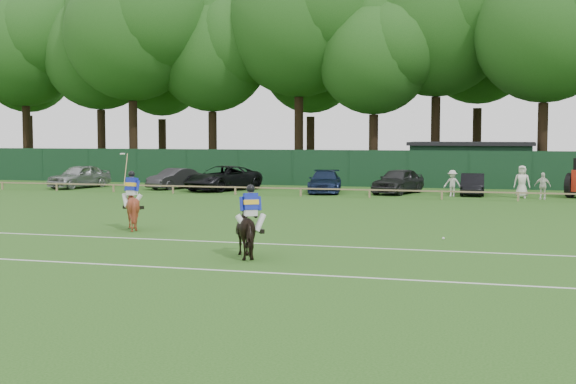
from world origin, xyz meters
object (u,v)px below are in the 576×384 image
(sedan_navy, at_px, (325,182))
(polo_ball, at_px, (443,238))
(horse_dark, at_px, (251,231))
(horse_chestnut, at_px, (132,208))
(sedan_grey, at_px, (174,179))
(utility_shed, at_px, (471,164))
(spectator_left, at_px, (452,183))
(sedan_silver, at_px, (79,176))
(spectator_right, at_px, (522,182))
(suv_black, at_px, (222,178))
(estate_black, at_px, (472,184))
(spectator_mid, at_px, (543,186))
(hatch_grey, at_px, (398,181))

(sedan_navy, relative_size, polo_ball, 51.94)
(horse_dark, distance_m, horse_chestnut, 8.17)
(horse_chestnut, xyz_separation_m, sedan_navy, (2.81, 19.74, -0.14))
(horse_dark, distance_m, sedan_navy, 25.06)
(sedan_grey, distance_m, utility_shed, 20.36)
(spectator_left, bearing_deg, sedan_silver, -177.36)
(spectator_right, bearing_deg, sedan_grey, 176.72)
(utility_shed, bearing_deg, spectator_right, -71.61)
(suv_black, relative_size, spectator_right, 3.06)
(horse_chestnut, distance_m, spectator_left, 21.66)
(suv_black, bearing_deg, horse_chestnut, -58.98)
(spectator_left, bearing_deg, utility_shed, 90.22)
(horse_dark, bearing_deg, sedan_silver, -81.29)
(utility_shed, bearing_deg, spectator_left, -93.51)
(estate_black, bearing_deg, spectator_right, -28.84)
(horse_chestnut, bearing_deg, sedan_navy, -88.22)
(suv_black, height_order, utility_shed, utility_shed)
(spectator_left, relative_size, spectator_mid, 1.03)
(sedan_silver, xyz_separation_m, spectator_right, (28.23, -0.42, 0.14))
(horse_dark, bearing_deg, hatch_grey, -122.83)
(hatch_grey, height_order, polo_ball, hatch_grey)
(sedan_grey, bearing_deg, polo_ball, -28.68)
(sedan_grey, height_order, spectator_left, spectator_left)
(spectator_right, height_order, polo_ball, spectator_right)
(sedan_silver, bearing_deg, spectator_mid, 12.71)
(suv_black, relative_size, hatch_grey, 1.24)
(sedan_silver, height_order, estate_black, sedan_silver)
(utility_shed, bearing_deg, estate_black, -86.77)
(spectator_left, distance_m, spectator_mid, 4.94)
(sedan_navy, height_order, spectator_left, spectator_left)
(sedan_silver, distance_m, spectator_right, 28.23)
(hatch_grey, xyz_separation_m, utility_shed, (3.88, 8.48, 0.77))
(suv_black, distance_m, polo_ball, 24.93)
(spectator_right, bearing_deg, utility_shed, 108.74)
(sedan_navy, relative_size, spectator_left, 3.09)
(estate_black, distance_m, polo_ball, 20.09)
(sedan_navy, height_order, polo_ball, sedan_navy)
(sedan_grey, bearing_deg, spectator_left, 13.43)
(estate_black, xyz_separation_m, spectator_right, (2.76, -1.40, 0.28))
(spectator_right, distance_m, polo_ball, 18.92)
(spectator_left, xyz_separation_m, spectator_right, (3.82, 0.05, 0.16))
(horse_chestnut, xyz_separation_m, hatch_grey, (7.22, 20.20, -0.05))
(horse_dark, bearing_deg, spectator_mid, -142.03)
(suv_black, bearing_deg, spectator_left, 16.08)
(horse_chestnut, height_order, hatch_grey, horse_chestnut)
(spectator_right, bearing_deg, sedan_silver, 179.49)
(horse_chestnut, height_order, suv_black, horse_chestnut)
(horse_dark, height_order, sedan_navy, horse_dark)
(spectator_right, relative_size, utility_shed, 0.22)
(estate_black, bearing_deg, horse_dark, -103.43)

